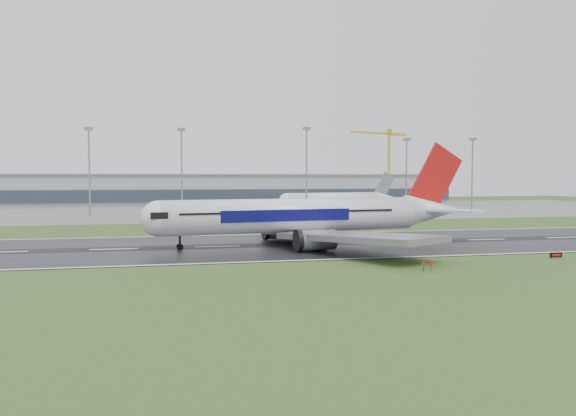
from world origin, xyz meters
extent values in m
plane|color=#304E1C|center=(0.00, 0.00, 0.00)|extent=(520.00, 520.00, 0.00)
cube|color=black|center=(0.00, 0.00, 0.05)|extent=(400.00, 45.00, 0.10)
cube|color=slate|center=(0.00, 125.00, 0.04)|extent=(400.00, 130.00, 0.08)
cube|color=gray|center=(0.00, 185.00, 7.50)|extent=(240.00, 36.00, 15.00)
cylinder|color=gray|center=(-57.52, 100.00, 15.46)|extent=(0.64, 0.64, 30.91)
cylinder|color=gray|center=(-24.69, 100.00, 15.58)|extent=(0.64, 0.64, 31.15)
cylinder|color=gray|center=(23.40, 100.00, 16.21)|extent=(0.64, 0.64, 32.43)
cylinder|color=gray|center=(65.39, 100.00, 14.41)|extent=(0.64, 0.64, 28.82)
cylinder|color=gray|center=(94.97, 100.00, 14.68)|extent=(0.64, 0.64, 29.36)
camera|label=1|loc=(-29.44, -111.60, 13.97)|focal=34.66mm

